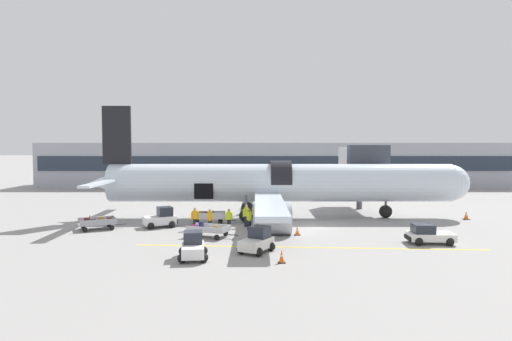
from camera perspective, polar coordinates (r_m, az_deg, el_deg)
The scene contains 22 objects.
ground_plane at distance 38.54m, azimuth 6.45°, elevation -7.03°, with size 500.00×500.00×0.00m, color gray.
apron_marking_line at distance 31.10m, azimuth 6.60°, elevation -9.53°, with size 23.48×1.75×0.01m.
terminal_strip at distance 76.41m, azimuth 3.22°, elevation 0.79°, with size 78.01×11.21×7.13m.
jet_bridge_stub at distance 48.87m, azimuth 13.05°, elevation 0.97°, with size 3.90×8.71×6.83m.
airplane at distance 42.58m, azimuth 2.48°, elevation -1.75°, with size 35.45×30.43×10.44m.
baggage_tug_lead at distance 28.13m, azimuth -7.89°, elevation -9.52°, with size 2.01×2.85×1.59m.
baggage_tug_mid at distance 34.18m, azimuth 20.74°, elevation -7.53°, with size 3.23×2.19×1.36m.
baggage_tug_rear at distance 29.49m, azimuth 0.14°, elevation -8.88°, with size 2.49×2.92×1.62m.
baggage_tug_spare at distance 38.96m, azimuth -11.79°, elevation -5.92°, with size 2.97×2.47×1.68m.
baggage_cart_loading at distance 39.75m, azimuth -5.94°, elevation -5.89°, with size 3.87×1.86×1.17m.
baggage_cart_queued at distance 34.36m, azimuth -5.96°, elevation -7.49°, with size 3.94×2.63×1.07m.
baggage_cart_empty at distance 39.31m, azimuth -19.11°, elevation -6.24°, with size 3.81×2.88×1.02m.
ground_crew_loader_a at distance 38.31m, azimuth -1.23°, elevation -5.61°, with size 0.63×0.54×1.84m.
ground_crew_loader_b at distance 37.07m, azimuth -3.41°, elevation -6.02°, with size 0.58×0.51×1.70m.
ground_crew_driver at distance 39.74m, azimuth -0.20°, elevation -5.38°, with size 0.55×0.55×1.72m.
ground_crew_supervisor at distance 36.79m, azimuth -5.79°, elevation -6.06°, with size 0.42×0.61×1.76m.
ground_crew_helper at distance 36.64m, azimuth -0.88°, elevation -6.08°, with size 0.41×0.60×1.76m.
ground_crew_marshal at distance 37.36m, azimuth -7.64°, elevation -5.90°, with size 0.62×0.51×1.80m.
safety_cone_nose at distance 46.29m, azimuth 24.77°, elevation -5.12°, with size 0.58×0.58×0.77m.
safety_cone_engine_left at distance 27.00m, azimuth 3.21°, elevation -10.70°, with size 0.44×0.44×0.78m.
safety_cone_wingtip at distance 35.05m, azimuth 5.16°, elevation -7.53°, with size 0.48×0.48×0.69m.
safety_cone_tail at distance 43.81m, azimuth -20.08°, elevation -5.62°, with size 0.61×0.61×0.56m.
Camera 1 is at (-4.30, -37.67, 6.89)m, focal length 32.00 mm.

